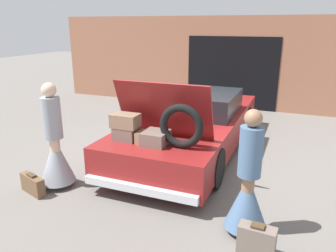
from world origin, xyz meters
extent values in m
plane|color=slate|center=(0.00, 0.00, 0.00)|extent=(40.00, 40.00, 0.00)
cube|color=#9E664C|center=(0.00, 3.99, 1.40)|extent=(12.00, 0.12, 2.80)
cube|color=black|center=(0.00, 3.92, 1.10)|extent=(2.80, 0.02, 2.20)
cube|color=maroon|center=(0.00, 0.00, 0.47)|extent=(1.89, 4.82, 0.58)
cube|color=#1E2328|center=(0.00, 0.29, 0.98)|extent=(1.67, 1.54, 0.44)
cylinder|color=black|center=(-0.88, 1.49, 0.33)|extent=(0.18, 0.67, 0.67)
cylinder|color=black|center=(0.88, 1.49, 0.33)|extent=(0.18, 0.67, 0.67)
cylinder|color=black|center=(-0.88, -1.45, 0.33)|extent=(0.18, 0.67, 0.67)
cylinder|color=black|center=(0.88, -1.45, 0.33)|extent=(0.18, 0.67, 0.67)
cube|color=silver|center=(0.00, -2.45, 0.28)|extent=(1.80, 0.10, 0.12)
cube|color=maroon|center=(0.00, -1.51, 1.23)|extent=(1.61, 0.39, 0.95)
cube|color=#75665B|center=(-0.52, -1.84, 0.87)|extent=(0.37, 0.28, 0.22)
cube|color=#9E8460|center=(-0.07, -1.84, 0.85)|extent=(0.46, 0.27, 0.19)
cube|color=#8C7259|center=(-0.52, -1.84, 1.08)|extent=(0.43, 0.29, 0.22)
cube|color=#75665B|center=(0.00, -1.84, 0.86)|extent=(0.38, 0.41, 0.21)
torus|color=black|center=(0.42, -1.84, 1.10)|extent=(0.69, 0.12, 0.69)
cylinder|color=beige|center=(-1.53, -2.36, 0.42)|extent=(0.16, 0.16, 0.83)
cone|color=#9399A3|center=(-1.53, -2.36, 0.46)|extent=(0.56, 0.56, 0.75)
cylinder|color=#9399A3|center=(-1.53, -2.36, 1.16)|extent=(0.29, 0.29, 0.66)
sphere|color=beige|center=(-1.53, -2.36, 1.60)|extent=(0.23, 0.23, 0.23)
cylinder|color=#997051|center=(1.53, -2.48, 0.39)|extent=(0.16, 0.16, 0.79)
cone|color=slate|center=(1.53, -2.48, 0.43)|extent=(0.54, 0.54, 0.71)
cylinder|color=slate|center=(1.53, -2.48, 1.10)|extent=(0.29, 0.29, 0.62)
sphere|color=#997051|center=(1.53, -2.48, 1.52)|extent=(0.21, 0.21, 0.21)
cube|color=brown|center=(-1.72, -2.73, 0.15)|extent=(0.53, 0.29, 0.29)
cube|color=#4C3823|center=(-1.72, -2.73, 0.31)|extent=(0.20, 0.13, 0.02)
cube|color=#75665B|center=(1.73, -2.91, 0.19)|extent=(0.43, 0.22, 0.38)
cube|color=#4C3823|center=(1.73, -2.91, 0.40)|extent=(0.15, 0.12, 0.02)
camera|label=1|loc=(1.97, -6.22, 2.56)|focal=35.00mm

